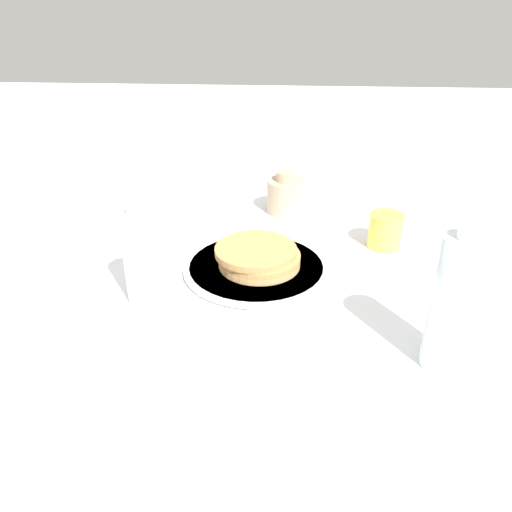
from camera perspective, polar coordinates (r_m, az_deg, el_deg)
The scene contains 7 objects.
ground_plane at distance 0.96m, azimuth -0.90°, elevation -1.60°, with size 4.00×4.00×0.00m, color white.
plate at distance 0.95m, azimuth 0.00°, elevation -1.37°, with size 0.28×0.28×0.01m.
pancake_stack at distance 0.94m, azimuth 0.25°, elevation -0.02°, with size 0.16×0.16×0.04m.
juice_glass at distance 1.07m, azimuth 14.57°, elevation 2.83°, with size 0.07×0.07×0.07m.
cream_jug at distance 1.20m, azimuth 3.47°, elevation 7.01°, with size 0.09×0.09×0.10m.
water_bottle_near at distance 0.73m, azimuth 21.72°, elevation -5.12°, with size 0.06×0.06×0.22m.
water_bottle_mid at distance 0.85m, azimuth -12.87°, elevation -0.13°, with size 0.06×0.06×0.18m.
Camera 1 is at (0.83, 0.07, 0.48)m, focal length 35.00 mm.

